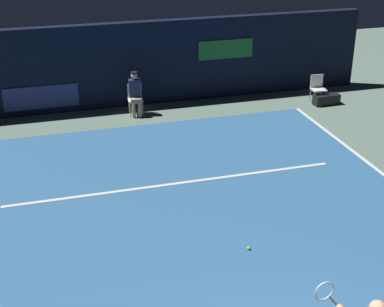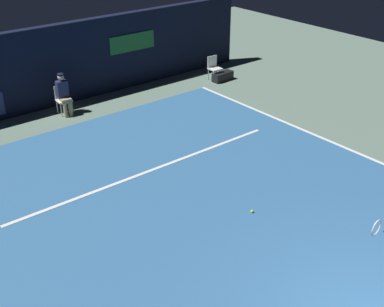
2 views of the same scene
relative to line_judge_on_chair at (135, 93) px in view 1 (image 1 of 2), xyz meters
The scene contains 8 objects.
ground_plane 6.77m from the line_judge_on_chair, 89.99° to the right, with size 30.49×30.49×0.00m, color slate.
court_surface 6.77m from the line_judge_on_chair, 89.99° to the right, with size 9.91×11.65×0.01m, color #336699.
line_service 4.74m from the line_judge_on_chair, 89.99° to the right, with size 7.73×0.10×0.01m, color white.
back_wall 1.12m from the line_judge_on_chair, 90.12° to the left, with size 15.50×0.33×2.60m.
line_judge_on_chair is the anchor object (origin of this frame).
courtside_chair_near 5.81m from the line_judge_on_chair, ahead, with size 0.46×0.44×0.88m.
tennis_ball 7.71m from the line_judge_on_chair, 85.05° to the right, with size 0.07×0.07×0.07m, color #CCE033.
equipment_bag 6.04m from the line_judge_on_chair, ahead, with size 0.84×0.32×0.32m, color black.
Camera 1 is at (-2.86, -4.44, 6.18)m, focal length 53.31 mm.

